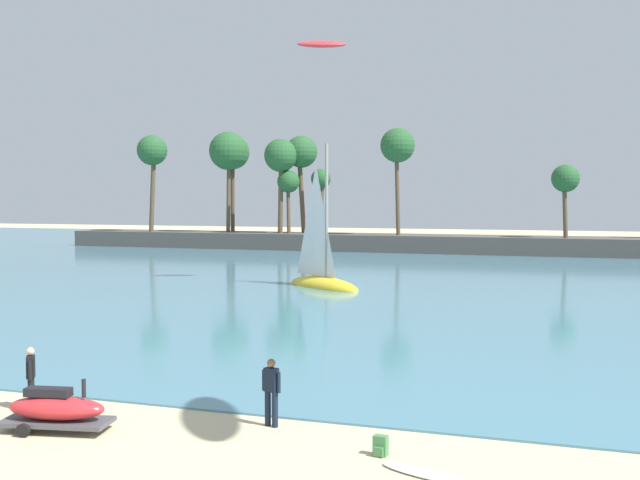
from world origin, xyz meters
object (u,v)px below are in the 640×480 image
object	(u,v)px
watercraft_on_trailer	(56,410)
surfboard	(428,474)
person_rigging_by_gear	(31,376)
kite_aloft_low_near_shore	(322,44)
person_at_waterline	(271,390)
sailboat_toward_headland	(322,273)
backpack_near_kite	(380,446)

from	to	relation	value
watercraft_on_trailer	surfboard	bearing A→B (deg)	-0.45
person_rigging_by_gear	kite_aloft_low_near_shore	bearing A→B (deg)	93.42
person_at_waterline	sailboat_toward_headland	distance (m)	28.95
surfboard	person_rigging_by_gear	bearing A→B (deg)	10.76
watercraft_on_trailer	kite_aloft_low_near_shore	distance (m)	33.94
watercraft_on_trailer	person_rigging_by_gear	world-z (taller)	person_rigging_by_gear
sailboat_toward_headland	kite_aloft_low_near_shore	xyz separation A→B (m)	(-0.23, 0.60, 14.23)
person_rigging_by_gear	surfboard	distance (m)	10.88
backpack_near_kite	surfboard	distance (m)	1.48
person_rigging_by_gear	surfboard	xyz separation A→B (m)	(10.76, -1.37, -0.85)
person_at_waterline	person_rigging_by_gear	bearing A→B (deg)	-173.88
person_rigging_by_gear	kite_aloft_low_near_shore	world-z (taller)	kite_aloft_low_near_shore
person_rigging_by_gear	surfboard	bearing A→B (deg)	-7.24
watercraft_on_trailer	person_at_waterline	world-z (taller)	person_at_waterline
watercraft_on_trailer	backpack_near_kite	size ratio (longest dim) A/B	6.23
person_rigging_by_gear	kite_aloft_low_near_shore	size ratio (longest dim) A/B	0.55
sailboat_toward_headland	kite_aloft_low_near_shore	world-z (taller)	kite_aloft_low_near_shore
person_at_waterline	surfboard	distance (m)	4.79
watercraft_on_trailer	surfboard	size ratio (longest dim) A/B	1.31
person_rigging_by_gear	backpack_near_kite	xyz separation A→B (m)	(9.56, -0.52, -0.69)
person_at_waterline	sailboat_toward_headland	size ratio (longest dim) A/B	0.17
watercraft_on_trailer	person_rigging_by_gear	bearing A→B (deg)	143.96
person_rigging_by_gear	sailboat_toward_headland	bearing A→B (deg)	93.02
watercraft_on_trailer	backpack_near_kite	xyz separation A→B (m)	(7.78, 0.78, -0.31)
watercraft_on_trailer	surfboard	xyz separation A→B (m)	(8.98, -0.07, -0.48)
person_at_waterline	backpack_near_kite	bearing A→B (deg)	-21.84
surfboard	watercraft_on_trailer	bearing A→B (deg)	17.55
backpack_near_kite	surfboard	size ratio (longest dim) A/B	0.21
watercraft_on_trailer	kite_aloft_low_near_shore	size ratio (longest dim) A/B	0.90
surfboard	kite_aloft_low_near_shore	bearing A→B (deg)	-49.70
backpack_near_kite	surfboard	xyz separation A→B (m)	(1.20, -0.85, -0.17)
watercraft_on_trailer	person_at_waterline	xyz separation A→B (m)	(4.74, 2.00, 0.38)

